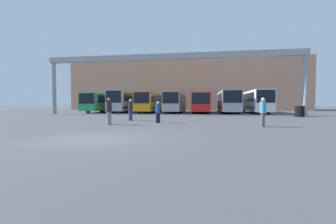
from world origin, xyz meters
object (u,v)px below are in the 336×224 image
Objects in this scene: pedestrian_mid_left at (131,109)px; pedestrian_far_center at (263,111)px; pedestrian_near_right at (158,112)px; bus_slot_0 at (103,102)px; bus_slot_6 at (255,101)px; bus_slot_1 at (127,101)px; pedestrian_near_left at (109,110)px; tire_stack at (300,111)px; bus_slot_5 at (228,101)px; bus_slot_4 at (201,102)px; bus_slot_3 at (176,101)px; bus_slot_2 at (151,101)px.

pedestrian_far_center is at bearing -86.74° from pedestrian_mid_left.
pedestrian_near_right is at bearing -101.53° from pedestrian_mid_left.
bus_slot_0 is 0.90× the size of bus_slot_6.
bus_slot_6 is 21.50m from pedestrian_far_center.
bus_slot_1 reaches higher than pedestrian_far_center.
tire_stack is (16.72, 11.89, -0.38)m from pedestrian_near_left.
pedestrian_far_center is at bearing -51.69° from bus_slot_1.
bus_slot_1 is 0.88× the size of bus_slot_5.
pedestrian_near_left is (6.11, -20.66, -0.94)m from bus_slot_1.
bus_slot_6 is (8.07, 0.08, 0.18)m from bus_slot_4.
pedestrian_near_right is (-7.01, 1.62, -0.11)m from pedestrian_far_center.
bus_slot_3 is 17.31m from pedestrian_mid_left.
bus_slot_5 is 6.74× the size of pedestrian_mid_left.
bus_slot_2 is at bearing -122.28° from pedestrian_far_center.
bus_slot_5 reaches higher than bus_slot_3.
pedestrian_near_right is at bearing -74.85° from bus_slot_2.
bus_slot_6 is 6.60× the size of pedestrian_near_left.
pedestrian_near_right is (9.15, -18.83, -1.06)m from bus_slot_1.
bus_slot_1 is at bearing -0.39° from bus_slot_0.
bus_slot_6 is at bearing 163.88° from pedestrian_near_left.
bus_slot_5 is at bearing 1.97° from bus_slot_0.
pedestrian_near_left is (-1.96, -20.95, -0.80)m from bus_slot_3.
bus_slot_2 reaches higher than tire_stack.
tire_stack is at bearing -41.08° from bus_slot_4.
bus_slot_2 is 0.96× the size of bus_slot_3.
pedestrian_far_center is (0.01, -21.17, -0.91)m from bus_slot_5.
bus_slot_5 is at bearing 178.99° from bus_slot_6.
pedestrian_near_left is at bearing -105.78° from bus_slot_4.
bus_slot_1 reaches higher than bus_slot_3.
bus_slot_0 is 19.90m from pedestrian_mid_left.
bus_slot_2 is 12.13m from bus_slot_5.
pedestrian_near_left is at bearing -144.58° from tire_stack.
pedestrian_mid_left is at bearing -58.41° from bus_slot_0.
pedestrian_near_right is at bearing -64.08° from bus_slot_1.
pedestrian_mid_left is at bearing -69.34° from bus_slot_1.
bus_slot_0 is 4.04m from bus_slot_1.
bus_slot_1 reaches higher than bus_slot_6.
bus_slot_4 is 6.57× the size of pedestrian_mid_left.
bus_slot_0 is 9.08× the size of tire_stack.
tire_stack is at bearing -154.37° from pedestrian_near_right.
pedestrian_near_left is (-14.07, -21.31, -0.91)m from bus_slot_6.
pedestrian_near_left is at bearing -160.95° from pedestrian_mid_left.
pedestrian_near_right is (2.78, -1.92, -0.11)m from pedestrian_mid_left.
bus_slot_0 is 28.29m from tire_stack.
bus_slot_4 is (16.14, 0.55, -0.02)m from bus_slot_0.
bus_slot_6 is at bearing -130.24° from pedestrian_near_right.
bus_slot_5 is 6.67× the size of pedestrian_near_left.
bus_slot_3 is 8.08m from bus_slot_5.
bus_slot_1 is 20.96m from pedestrian_near_right.
bus_slot_0 is 1.01× the size of bus_slot_1.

